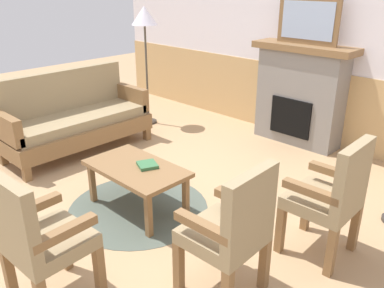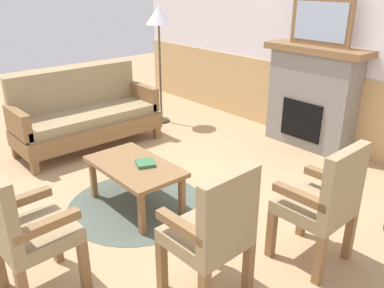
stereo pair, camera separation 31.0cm
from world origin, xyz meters
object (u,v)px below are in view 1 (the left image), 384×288
(armchair_by_window_left, at_px, (332,194))
(armchair_front_left, at_px, (38,236))
(floor_lamp_by_couch, at_px, (145,23))
(framed_picture, at_px, (308,20))
(armchair_near_fireplace, at_px, (232,228))
(book_on_table, at_px, (147,165))
(coffee_table, at_px, (136,172))
(fireplace, at_px, (300,94))
(couch, at_px, (75,120))

(armchair_by_window_left, xyz_separation_m, armchair_front_left, (-1.09, -1.78, 0.00))
(floor_lamp_by_couch, bearing_deg, framed_picture, 23.94)
(armchair_near_fireplace, bearing_deg, armchair_by_window_left, 73.06)
(book_on_table, bearing_deg, armchair_near_fireplace, -15.19)
(coffee_table, distance_m, floor_lamp_by_couch, 2.68)
(fireplace, bearing_deg, floor_lamp_by_couch, -156.07)
(couch, xyz_separation_m, floor_lamp_by_couch, (-0.16, 1.30, 1.05))
(framed_picture, relative_size, armchair_near_fireplace, 0.82)
(armchair_by_window_left, bearing_deg, armchair_near_fireplace, -106.94)
(couch, xyz_separation_m, armchair_by_window_left, (3.25, 0.23, 0.14))
(couch, xyz_separation_m, coffee_table, (1.65, -0.36, -0.01))
(fireplace, xyz_separation_m, framed_picture, (0.00, 0.00, 0.91))
(fireplace, xyz_separation_m, coffee_table, (-0.18, -2.55, -0.27))
(coffee_table, xyz_separation_m, book_on_table, (0.07, 0.07, 0.07))
(armchair_near_fireplace, distance_m, armchair_front_left, 1.23)
(couch, relative_size, floor_lamp_by_couch, 1.07)
(armchair_near_fireplace, distance_m, armchair_by_window_left, 0.90)
(couch, bearing_deg, armchair_by_window_left, 4.11)
(fireplace, xyz_separation_m, book_on_table, (-0.11, -2.47, -0.20))
(armchair_front_left, relative_size, floor_lamp_by_couch, 0.58)
(armchair_near_fireplace, bearing_deg, fireplace, 112.28)
(fireplace, bearing_deg, armchair_near_fireplace, -67.72)
(coffee_table, relative_size, floor_lamp_by_couch, 0.57)
(couch, bearing_deg, armchair_front_left, -35.53)
(floor_lamp_by_couch, bearing_deg, fireplace, 23.93)
(fireplace, bearing_deg, book_on_table, -92.44)
(coffee_table, height_order, floor_lamp_by_couch, floor_lamp_by_couch)
(book_on_table, bearing_deg, armchair_by_window_left, 18.86)
(framed_picture, height_order, couch, framed_picture)
(couch, distance_m, coffee_table, 1.69)
(couch, distance_m, armchair_by_window_left, 3.26)
(framed_picture, height_order, armchair_by_window_left, framed_picture)
(couch, bearing_deg, book_on_table, -9.42)
(fireplace, height_order, armchair_near_fireplace, fireplace)
(framed_picture, relative_size, coffee_table, 0.83)
(book_on_table, relative_size, armchair_front_left, 0.18)
(book_on_table, bearing_deg, couch, 170.58)
(couch, distance_m, armchair_near_fireplace, 3.05)
(couch, height_order, armchair_by_window_left, same)
(fireplace, relative_size, framed_picture, 1.62)
(fireplace, distance_m, armchair_front_left, 3.75)
(coffee_table, distance_m, armchair_near_fireplace, 1.37)
(coffee_table, height_order, armchair_near_fireplace, armchair_near_fireplace)
(fireplace, bearing_deg, coffee_table, -94.02)
(floor_lamp_by_couch, bearing_deg, coffee_table, -42.53)
(armchair_near_fireplace, xyz_separation_m, floor_lamp_by_couch, (-3.15, 1.93, 0.91))
(couch, height_order, coffee_table, couch)
(framed_picture, height_order, armchair_front_left, framed_picture)
(armchair_by_window_left, bearing_deg, couch, -175.89)
(framed_picture, bearing_deg, coffee_table, -94.02)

